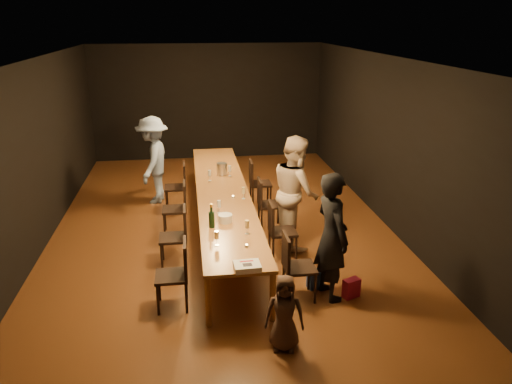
{
  "coord_description": "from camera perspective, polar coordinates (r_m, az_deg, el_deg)",
  "views": [
    {
      "loc": [
        -0.55,
        -8.24,
        3.63
      ],
      "look_at": [
        0.48,
        -0.83,
        1.0
      ],
      "focal_mm": 35.0,
      "sensor_mm": 36.0,
      "label": 1
    }
  ],
  "objects": [
    {
      "name": "wineglass_2",
      "position": [
        7.74,
        -4.25,
        -1.7
      ],
      "size": [
        0.06,
        0.06,
        0.21
      ],
      "primitive_type": null,
      "color": "silver",
      "rests_on": "table"
    },
    {
      "name": "wineglass_3",
      "position": [
        8.32,
        -1.44,
        -0.11
      ],
      "size": [
        0.06,
        0.06,
        0.21
      ],
      "primitive_type": null,
      "color": "beige",
      "rests_on": "table"
    },
    {
      "name": "tealight_mid",
      "position": [
        8.4,
        -2.64,
        -0.57
      ],
      "size": [
        0.05,
        0.05,
        0.03
      ],
      "primitive_type": "cylinder",
      "color": "#B2B7B2",
      "rests_on": "table"
    },
    {
      "name": "ice_bucket",
      "position": [
        9.65,
        -3.93,
        2.68
      ],
      "size": [
        0.22,
        0.22,
        0.22
      ],
      "primitive_type": "cylinder",
      "rotation": [
        0.0,
        0.0,
        0.11
      ],
      "color": "#BABABF",
      "rests_on": "table"
    },
    {
      "name": "chair_right_1",
      "position": [
        7.84,
        3.08,
        -4.45
      ],
      "size": [
        0.42,
        0.42,
        0.93
      ],
      "primitive_type": null,
      "rotation": [
        0.0,
        0.0,
        -1.57
      ],
      "color": "black",
      "rests_on": "ground"
    },
    {
      "name": "wineglass_0",
      "position": [
        6.67,
        -4.51,
        -5.29
      ],
      "size": [
        0.06,
        0.06,
        0.21
      ],
      "primitive_type": null,
      "color": "beige",
      "rests_on": "table"
    },
    {
      "name": "chair_left_1",
      "position": [
        7.72,
        -9.45,
        -5.09
      ],
      "size": [
        0.42,
        0.42,
        0.93
      ],
      "primitive_type": null,
      "rotation": [
        0.0,
        0.0,
        1.57
      ],
      "color": "black",
      "rests_on": "ground"
    },
    {
      "name": "chair_left_2",
      "position": [
        8.83,
        -9.32,
        -1.89
      ],
      "size": [
        0.42,
        0.42,
        0.93
      ],
      "primitive_type": null,
      "rotation": [
        0.0,
        0.0,
        1.57
      ],
      "color": "black",
      "rests_on": "ground"
    },
    {
      "name": "chair_right_3",
      "position": [
        10.05,
        0.52,
        1.03
      ],
      "size": [
        0.42,
        0.42,
        0.93
      ],
      "primitive_type": null,
      "rotation": [
        0.0,
        0.0,
        -1.57
      ],
      "color": "black",
      "rests_on": "ground"
    },
    {
      "name": "wineglass_4",
      "position": [
        9.28,
        -5.32,
        1.89
      ],
      "size": [
        0.06,
        0.06,
        0.21
      ],
      "primitive_type": null,
      "color": "silver",
      "rests_on": "table"
    },
    {
      "name": "gift_bag_red",
      "position": [
        7.04,
        10.84,
        -10.74
      ],
      "size": [
        0.26,
        0.2,
        0.27
      ],
      "primitive_type": "cube",
      "rotation": [
        0.0,
        0.0,
        0.4
      ],
      "color": "#B51B49",
      "rests_on": "ground"
    },
    {
      "name": "tealight_near",
      "position": [
        6.64,
        -1.07,
        -6.17
      ],
      "size": [
        0.05,
        0.05,
        0.03
      ],
      "primitive_type": "cylinder",
      "color": "#B2B7B2",
      "rests_on": "table"
    },
    {
      "name": "plate_stack",
      "position": [
        7.42,
        -3.54,
        -3.01
      ],
      "size": [
        0.26,
        0.26,
        0.12
      ],
      "primitive_type": "cylinder",
      "rotation": [
        0.0,
        0.0,
        -0.28
      ],
      "color": "white",
      "rests_on": "table"
    },
    {
      "name": "wineglass_5",
      "position": [
        9.53,
        -3.01,
        2.42
      ],
      "size": [
        0.06,
        0.06,
        0.21
      ],
      "primitive_type": null,
      "color": "silver",
      "rests_on": "table"
    },
    {
      "name": "man_blue",
      "position": [
        10.33,
        -11.66,
        3.59
      ],
      "size": [
        0.87,
        1.25,
        1.78
      ],
      "primitive_type": "imported",
      "rotation": [
        0.0,
        0.0,
        -1.76
      ],
      "color": "#7C92C0",
      "rests_on": "ground"
    },
    {
      "name": "chair_right_2",
      "position": [
        8.94,
        1.64,
        -1.37
      ],
      "size": [
        0.42,
        0.42,
        0.93
      ],
      "primitive_type": null,
      "rotation": [
        0.0,
        0.0,
        -1.57
      ],
      "color": "black",
      "rests_on": "ground"
    },
    {
      "name": "woman_birthday",
      "position": [
        6.7,
        8.66,
        -5.03
      ],
      "size": [
        0.56,
        0.72,
        1.77
      ],
      "primitive_type": "imported",
      "rotation": [
        0.0,
        0.0,
        1.8
      ],
      "color": "black",
      "rests_on": "ground"
    },
    {
      "name": "chair_left_3",
      "position": [
        9.96,
        -9.21,
        0.6
      ],
      "size": [
        0.42,
        0.42,
        0.93
      ],
      "primitive_type": null,
      "rotation": [
        0.0,
        0.0,
        1.57
      ],
      "color": "black",
      "rests_on": "ground"
    },
    {
      "name": "birthday_cake",
      "position": [
        6.08,
        -1.02,
        -8.5
      ],
      "size": [
        0.33,
        0.27,
        0.08
      ],
      "rotation": [
        0.0,
        0.0,
        0.04
      ],
      "color": "white",
      "rests_on": "table"
    },
    {
      "name": "woman_tan",
      "position": [
        8.19,
        4.54,
        0.06
      ],
      "size": [
        0.78,
        0.96,
        1.86
      ],
      "primitive_type": "imported",
      "rotation": [
        0.0,
        0.0,
        1.66
      ],
      "color": "beige",
      "rests_on": "ground"
    },
    {
      "name": "chair_left_0",
      "position": [
        6.65,
        -9.64,
        -9.35
      ],
      "size": [
        0.42,
        0.42,
        0.93
      ],
      "primitive_type": null,
      "rotation": [
        0.0,
        0.0,
        1.57
      ],
      "color": "black",
      "rests_on": "ground"
    },
    {
      "name": "chair_right_0",
      "position": [
        6.79,
        5.0,
        -8.5
      ],
      "size": [
        0.42,
        0.42,
        0.93
      ],
      "primitive_type": null,
      "rotation": [
        0.0,
        0.0,
        -1.57
      ],
      "color": "black",
      "rests_on": "ground"
    },
    {
      "name": "wineglass_1",
      "position": [
        6.98,
        -1.04,
        -4.05
      ],
      "size": [
        0.06,
        0.06,
        0.21
      ],
      "primitive_type": null,
      "color": "beige",
      "rests_on": "table"
    },
    {
      "name": "gift_bag_blue",
      "position": [
        7.19,
        6.8,
        -9.87
      ],
      "size": [
        0.24,
        0.19,
        0.27
      ],
      "primitive_type": "cube",
      "rotation": [
        0.0,
        0.0,
        0.24
      ],
      "color": "#23489A",
      "rests_on": "ground"
    },
    {
      "name": "child",
      "position": [
        5.82,
        3.28,
        -13.63
      ],
      "size": [
        0.51,
        0.39,
        0.93
      ],
      "primitive_type": "imported",
      "rotation": [
        0.0,
        0.0,
        -0.22
      ],
      "color": "#473027",
      "rests_on": "ground"
    },
    {
      "name": "table",
      "position": [
        8.76,
        -3.84,
        -0.19
      ],
      "size": [
        0.9,
        6.0,
        0.75
      ],
      "color": "brown",
      "rests_on": "ground"
    },
    {
      "name": "tealight_far",
      "position": [
        10.12,
        -3.61,
        2.91
      ],
      "size": [
        0.05,
        0.05,
        0.03
      ],
      "primitive_type": "cylinder",
      "color": "#B2B7B2",
      "rests_on": "table"
    },
    {
      "name": "ground",
      "position": [
        9.02,
        -3.74,
        -4.39
      ],
      "size": [
        10.0,
        10.0,
        0.0
      ],
      "primitive_type": "plane",
      "color": "#412710",
      "rests_on": "ground"
    },
    {
      "name": "room_shell",
      "position": [
        8.4,
        -4.05,
        8.68
      ],
      "size": [
        6.04,
        10.04,
        3.02
      ],
      "color": "black",
      "rests_on": "ground"
    },
    {
      "name": "champagne_bottle",
      "position": [
        7.2,
        -5.1,
        -2.72
      ],
      "size": [
        0.1,
        0.1,
        0.36
      ],
      "primitive_type": null,
      "rotation": [
        0.0,
        0.0,
        0.26
      ],
      "color": "black",
      "rests_on": "table"
    }
  ]
}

